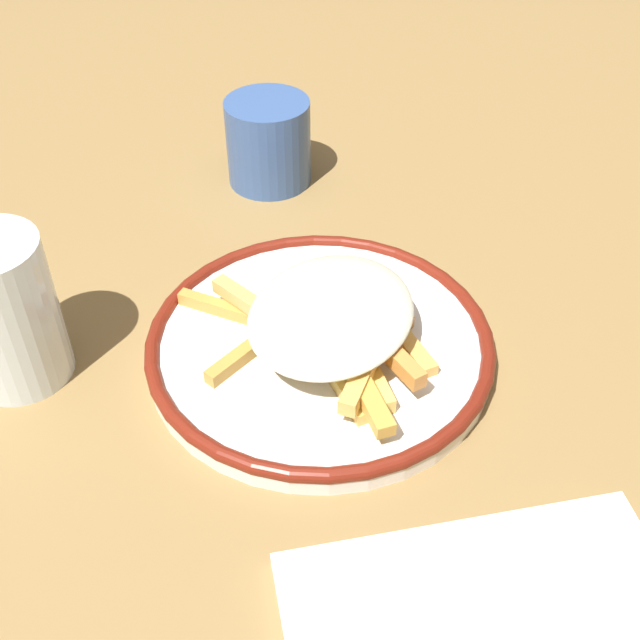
{
  "coord_description": "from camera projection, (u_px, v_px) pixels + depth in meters",
  "views": [
    {
      "loc": [
        -0.41,
        0.1,
        0.41
      ],
      "look_at": [
        0.0,
        0.0,
        0.04
      ],
      "focal_mm": 44.32,
      "sensor_mm": 36.0,
      "label": 1
    }
  ],
  "objects": [
    {
      "name": "water_glass",
      "position": [
        4.0,
        312.0,
        0.54
      ],
      "size": [
        0.07,
        0.07,
        0.11
      ],
      "primitive_type": "cylinder",
      "color": "silver",
      "rests_on": "ground_plane"
    },
    {
      "name": "coffee_mug",
      "position": [
        268.0,
        141.0,
        0.75
      ],
      "size": [
        0.11,
        0.08,
        0.08
      ],
      "color": "#3A5A96",
      "rests_on": "ground_plane"
    },
    {
      "name": "fries_heap",
      "position": [
        332.0,
        321.0,
        0.56
      ],
      "size": [
        0.19,
        0.19,
        0.04
      ],
      "color": "orange",
      "rests_on": "plate"
    },
    {
      "name": "plate",
      "position": [
        320.0,
        345.0,
        0.58
      ],
      "size": [
        0.26,
        0.26,
        0.02
      ],
      "color": "white",
      "rests_on": "ground_plane"
    },
    {
      "name": "ground_plane",
      "position": [
        320.0,
        356.0,
        0.59
      ],
      "size": [
        2.6,
        2.6,
        0.0
      ],
      "primitive_type": "plane",
      "color": "olive"
    }
  ]
}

